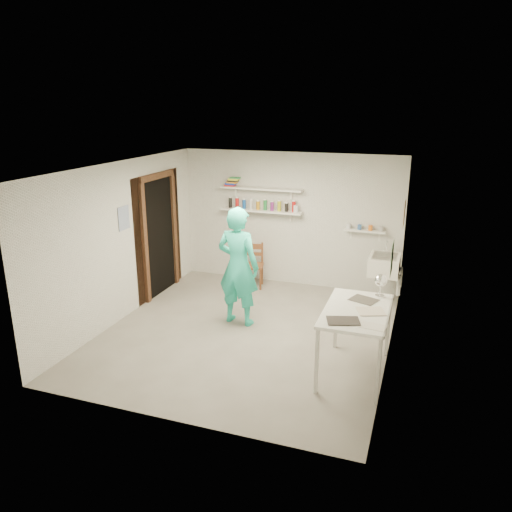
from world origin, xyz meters
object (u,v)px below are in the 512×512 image
(man, at_px, (238,266))
(desk_lamp, at_px, (381,280))
(wall_clock, at_px, (242,243))
(wooden_chair, at_px, (253,266))
(belfast_sink, at_px, (384,265))
(work_table, at_px, (355,342))

(man, height_order, desk_lamp, man)
(wall_clock, bearing_deg, man, -76.31)
(desk_lamp, bearing_deg, man, 168.77)
(man, distance_m, wooden_chair, 1.63)
(belfast_sink, relative_size, wall_clock, 1.86)
(belfast_sink, distance_m, wall_clock, 2.39)
(work_table, bearing_deg, wall_clock, 149.05)
(wall_clock, height_order, work_table, wall_clock)
(wall_clock, relative_size, desk_lamp, 2.02)
(wall_clock, distance_m, work_table, 2.35)
(belfast_sink, xyz_separation_m, wall_clock, (-2.02, -1.19, 0.50))
(man, distance_m, wall_clock, 0.37)
(belfast_sink, xyz_separation_m, wooden_chair, (-2.30, 0.11, -0.30))
(belfast_sink, distance_m, man, 2.45)
(wooden_chair, xyz_separation_m, work_table, (2.19, -2.44, 0.03))
(belfast_sink, bearing_deg, desk_lamp, -86.86)
(belfast_sink, height_order, work_table, same)
(work_table, xyz_separation_m, desk_lamp, (0.21, 0.51, 0.64))
(wall_clock, distance_m, wooden_chair, 1.55)
(belfast_sink, xyz_separation_m, work_table, (-0.11, -2.34, -0.28))
(wooden_chair, bearing_deg, belfast_sink, -15.43)
(man, distance_m, work_table, 2.15)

